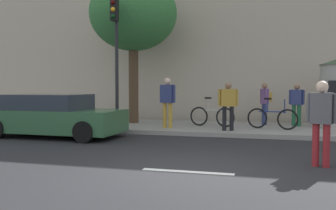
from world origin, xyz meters
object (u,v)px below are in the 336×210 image
at_px(pedestrian_with_backpack, 265,100).
at_px(bicycle_upright, 212,116).
at_px(bicycle_leaning, 272,118).
at_px(traffic_light, 115,43).
at_px(street_tree, 133,14).
at_px(pedestrian_in_red_top, 322,116).
at_px(pedestrian_tallest, 228,102).
at_px(parked_car_red, 53,116).
at_px(poster_column, 335,93).
at_px(pedestrian_with_bag, 297,102).
at_px(pedestrian_in_light_jacket, 167,98).

xyz_separation_m(pedestrian_with_backpack, bicycle_upright, (-1.90, -1.12, -0.57)).
bearing_deg(bicycle_leaning, traffic_light, -166.44).
relative_size(street_tree, pedestrian_in_red_top, 3.38).
distance_m(pedestrian_tallest, parked_car_red, 5.79).
bearing_deg(street_tree, poster_column, 2.59).
relative_size(pedestrian_with_bag, bicycle_upright, 0.92).
distance_m(pedestrian_in_light_jacket, bicycle_upright, 1.85).
bearing_deg(bicycle_leaning, pedestrian_in_red_top, -80.09).
bearing_deg(street_tree, pedestrian_with_bag, 3.62).
relative_size(pedestrian_in_red_top, pedestrian_tallest, 1.08).
xyz_separation_m(pedestrian_in_red_top, pedestrian_tallest, (-2.38, 4.48, 0.06)).
relative_size(traffic_light, poster_column, 1.83).
distance_m(street_tree, bicycle_leaning, 6.82).
relative_size(poster_column, bicycle_leaning, 1.43).
distance_m(traffic_light, bicycle_leaning, 6.09).
distance_m(pedestrian_with_backpack, bicycle_leaning, 1.55).
height_order(traffic_light, pedestrian_with_backpack, traffic_light).
height_order(street_tree, bicycle_upright, street_tree).
relative_size(traffic_light, parked_car_red, 1.01).
xyz_separation_m(street_tree, pedestrian_with_bag, (6.34, 0.40, -3.48)).
relative_size(street_tree, pedestrian_tallest, 3.64).
distance_m(traffic_light, parked_car_red, 3.31).
distance_m(pedestrian_in_red_top, bicycle_upright, 6.46).
height_order(street_tree, pedestrian_with_backpack, street_tree).
bearing_deg(pedestrian_with_bag, street_tree, -176.38).
height_order(bicycle_leaning, bicycle_upright, same).
distance_m(pedestrian_in_red_top, pedestrian_with_backpack, 6.88).
bearing_deg(parked_car_red, poster_column, 23.65).
bearing_deg(pedestrian_with_bag, pedestrian_with_backpack, 170.20).
distance_m(pedestrian_with_bag, bicycle_leaning, 1.60).
height_order(poster_column, pedestrian_tallest, poster_column).
relative_size(pedestrian_in_light_jacket, bicycle_upright, 1.04).
distance_m(bicycle_leaning, bicycle_upright, 2.18).
distance_m(pedestrian_in_red_top, pedestrian_tallest, 5.07).
height_order(traffic_light, pedestrian_with_bag, traffic_light).
relative_size(pedestrian_in_red_top, parked_car_red, 0.39).
xyz_separation_m(bicycle_leaning, bicycle_upright, (-2.16, 0.29, 0.00)).
relative_size(traffic_light, pedestrian_in_red_top, 2.57).
distance_m(pedestrian_in_red_top, parked_car_red, 8.22).
distance_m(bicycle_upright, parked_car_red, 5.65).
relative_size(poster_column, parked_car_red, 0.55).
height_order(traffic_light, street_tree, street_tree).
bearing_deg(traffic_light, pedestrian_in_light_jacket, 21.50).
xyz_separation_m(pedestrian_in_red_top, pedestrian_in_light_jacket, (-4.56, 4.74, 0.18)).
bearing_deg(traffic_light, bicycle_leaning, 13.56).
bearing_deg(pedestrian_with_bag, parked_car_red, -152.54).
relative_size(pedestrian_with_backpack, bicycle_upright, 0.94).
relative_size(traffic_light, bicycle_leaning, 2.61).
distance_m(street_tree, parked_car_red, 5.50).
xyz_separation_m(street_tree, pedestrian_in_red_top, (6.39, -6.17, -3.50)).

